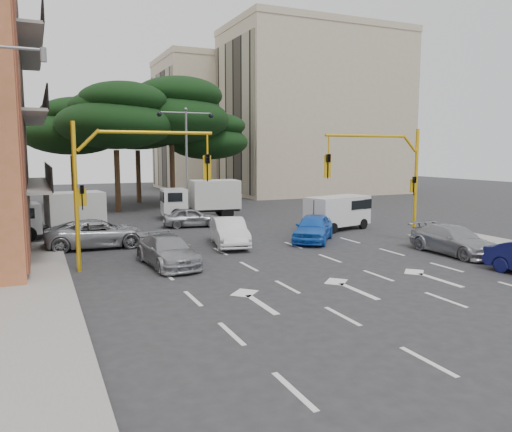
{
  "coord_description": "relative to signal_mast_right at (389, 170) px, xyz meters",
  "views": [
    {
      "loc": [
        -10.08,
        -18.91,
        4.8
      ],
      "look_at": [
        0.01,
        3.77,
        1.6
      ],
      "focal_mm": 35.0,
      "sensor_mm": 36.0,
      "label": 1
    }
  ],
  "objects": [
    {
      "name": "ground",
      "position": [
        -6.8,
        -1.99,
        -3.88
      ],
      "size": [
        120.0,
        120.0,
        0.0
      ],
      "primitive_type": "plane",
      "color": "#28282B",
      "rests_on": "ground"
    },
    {
      "name": "median_strip",
      "position": [
        -6.8,
        14.01,
        -3.81
      ],
      "size": [
        1.4,
        6.0,
        0.15
      ],
      "primitive_type": "cube",
      "color": "gray",
      "rests_on": "ground"
    },
    {
      "name": "apartment_beige_near",
      "position": [
        13.15,
        30.01,
        5.47
      ],
      "size": [
        20.2,
        12.15,
        18.7
      ],
      "color": "tan",
      "rests_on": "ground"
    },
    {
      "name": "apartment_beige_far",
      "position": [
        6.15,
        42.01,
        4.47
      ],
      "size": [
        16.2,
        12.15,
        16.7
      ],
      "color": "tan",
      "rests_on": "ground"
    },
    {
      "name": "pine_left_near",
      "position": [
        -10.75,
        19.96,
        3.72
      ],
      "size": [
        9.15,
        9.15,
        10.23
      ],
      "color": "#382616",
      "rests_on": "ground"
    },
    {
      "name": "pine_center",
      "position": [
        -5.75,
        21.96,
        4.41
      ],
      "size": [
        9.98,
        9.98,
        11.16
      ],
      "color": "#382616",
      "rests_on": "ground"
    },
    {
      "name": "pine_left_far",
      "position": [
        -13.75,
        23.96,
        3.03
      ],
      "size": [
        8.32,
        8.32,
        9.3
      ],
      "color": "#382616",
      "rests_on": "ground"
    },
    {
      "name": "pine_right",
      "position": [
        -1.75,
        23.96,
        2.33
      ],
      "size": [
        7.49,
        7.49,
        8.37
      ],
      "color": "#382616",
      "rests_on": "ground"
    },
    {
      "name": "pine_back",
      "position": [
        -7.75,
        26.96,
        3.72
      ],
      "size": [
        9.15,
        9.15,
        10.23
      ],
      "color": "#382616",
      "rests_on": "ground"
    },
    {
      "name": "signal_mast_right",
      "position": [
        0.0,
        0.0,
        0.0
      ],
      "size": [
        5.79,
        0.37,
        6.0
      ],
      "color": "gold",
      "rests_on": "ground"
    },
    {
      "name": "signal_mast_left",
      "position": [
        -13.61,
        0.0,
        0.0
      ],
      "size": [
        5.79,
        0.37,
        6.0
      ],
      "color": "gold",
      "rests_on": "ground"
    },
    {
      "name": "street_lamp_center",
      "position": [
        -6.8,
        14.01,
        1.54
      ],
      "size": [
        4.16,
        0.36,
        7.77
      ],
      "color": "slate",
      "rests_on": "median_strip"
    },
    {
      "name": "car_white_hatch",
      "position": [
        -7.87,
        2.74,
        -3.17
      ],
      "size": [
        2.38,
        4.58,
        1.44
      ],
      "primitive_type": "imported",
      "rotation": [
        0.0,
        0.0,
        -0.21
      ],
      "color": "silver",
      "rests_on": "ground"
    },
    {
      "name": "car_blue_compact",
      "position": [
        -3.27,
        2.1,
        -3.15
      ],
      "size": [
        4.1,
        4.43,
        1.47
      ],
      "primitive_type": "imported",
      "rotation": [
        0.0,
        0.0,
        -0.7
      ],
      "color": "blue",
      "rests_on": "ground"
    },
    {
      "name": "car_silver_wagon",
      "position": [
        -11.88,
        -0.41,
        -3.24
      ],
      "size": [
        2.16,
        4.55,
        1.28
      ],
      "primitive_type": "imported",
      "rotation": [
        0.0,
        0.0,
        0.08
      ],
      "color": "#94959B",
      "rests_on": "ground"
    },
    {
      "name": "car_silver_cross_a",
      "position": [
        -14.07,
        5.01,
        -3.17
      ],
      "size": [
        5.23,
        2.58,
        1.43
      ],
      "primitive_type": "imported",
      "rotation": [
        0.0,
        0.0,
        1.53
      ],
      "color": "#9EA1A6",
      "rests_on": "ground"
    },
    {
      "name": "car_silver_cross_b",
      "position": [
        -7.77,
        9.79,
        -3.26
      ],
      "size": [
        3.87,
        2.08,
        1.25
      ],
      "primitive_type": "imported",
      "rotation": [
        0.0,
        0.0,
        1.4
      ],
      "color": "gray",
      "rests_on": "ground"
    },
    {
      "name": "car_silver_parked",
      "position": [
        1.05,
        -3.54,
        -3.21
      ],
      "size": [
        1.89,
        4.63,
        1.34
      ],
      "primitive_type": "imported",
      "rotation": [
        0.0,
        0.0,
        0.0
      ],
      "color": "#94959B",
      "rests_on": "ground"
    },
    {
      "name": "van_white",
      "position": [
        0.22,
        5.08,
        -2.83
      ],
      "size": [
        4.58,
        2.97,
        2.11
      ],
      "primitive_type": null,
      "rotation": [
        0.0,
        0.0,
        -1.3
      ],
      "color": "silver",
      "rests_on": "ground"
    },
    {
      "name": "box_truck_a",
      "position": [
        -15.72,
        9.34,
        -2.63
      ],
      "size": [
        5.33,
        2.78,
        2.51
      ],
      "primitive_type": null,
      "rotation": [
        0.0,
        0.0,
        1.7
      ],
      "color": "silver",
      "rests_on": "ground"
    },
    {
      "name": "box_truck_b",
      "position": [
        -5.91,
        13.51,
        -2.5
      ],
      "size": [
        5.86,
        3.03,
        2.76
      ],
      "primitive_type": null,
      "rotation": [
        0.0,
        0.0,
        1.45
      ],
      "color": "silver",
      "rests_on": "ground"
    }
  ]
}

